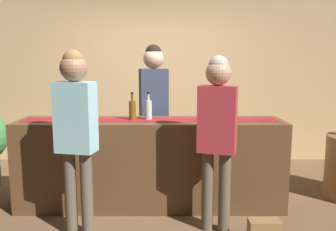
{
  "coord_description": "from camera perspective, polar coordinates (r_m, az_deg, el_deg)",
  "views": [
    {
      "loc": [
        0.19,
        -3.69,
        1.58
      ],
      "look_at": [
        0.2,
        0.0,
        1.02
      ],
      "focal_mm": 36.93,
      "sensor_mm": 36.0,
      "label": 1
    }
  ],
  "objects": [
    {
      "name": "wine_glass_mid_counter",
      "position": [
        3.81,
        7.08,
        0.96
      ],
      "size": [
        0.07,
        0.07,
        0.14
      ],
      "color": "silver",
      "rests_on": "bar_counter"
    },
    {
      "name": "counter_runner_cloth",
      "position": [
        3.75,
        -3.01,
        -0.71
      ],
      "size": [
        2.73,
        0.28,
        0.01
      ],
      "primitive_type": "cube",
      "color": "maroon",
      "rests_on": "bar_counter"
    },
    {
      "name": "back_wall",
      "position": [
        5.6,
        -2.07,
        7.36
      ],
      "size": [
        6.0,
        0.12,
        2.9
      ],
      "primitive_type": "cube",
      "color": "tan",
      "rests_on": "ground"
    },
    {
      "name": "ground_plane",
      "position": [
        4.02,
        -2.9,
        -14.46
      ],
      "size": [
        10.0,
        10.0,
        0.0
      ],
      "primitive_type": "plane",
      "color": "brown"
    },
    {
      "name": "customer_browsing",
      "position": [
        3.17,
        -15.09,
        -1.3
      ],
      "size": [
        0.37,
        0.26,
        1.69
      ],
      "rotation": [
        0.0,
        0.0,
        -0.2
      ],
      "color": "brown",
      "rests_on": "ground"
    },
    {
      "name": "wine_glass_near_customer",
      "position": [
        3.86,
        -16.21,
        0.77
      ],
      "size": [
        0.07,
        0.07,
        0.14
      ],
      "color": "silver",
      "rests_on": "bar_counter"
    },
    {
      "name": "customer_sipping",
      "position": [
        3.18,
        8.01,
        -1.71
      ],
      "size": [
        0.38,
        0.29,
        1.65
      ],
      "rotation": [
        0.0,
        0.0,
        -0.29
      ],
      "color": "brown",
      "rests_on": "ground"
    },
    {
      "name": "wine_bottle_amber",
      "position": [
        3.75,
        -6.0,
        0.96
      ],
      "size": [
        0.07,
        0.07,
        0.3
      ],
      "color": "brown",
      "rests_on": "bar_counter"
    },
    {
      "name": "wine_bottle_clear",
      "position": [
        3.74,
        -3.37,
        0.98
      ],
      "size": [
        0.07,
        0.07,
        0.3
      ],
      "color": "#B2C6C1",
      "rests_on": "bar_counter"
    },
    {
      "name": "bar_counter",
      "position": [
        3.86,
        -2.95,
        -7.85
      ],
      "size": [
        2.87,
        0.6,
        0.97
      ],
      "primitive_type": "cube",
      "color": "#543821",
      "rests_on": "ground"
    },
    {
      "name": "bartender",
      "position": [
        4.3,
        -2.49,
        2.69
      ],
      "size": [
        0.38,
        0.27,
        1.8
      ],
      "rotation": [
        0.0,
        0.0,
        3.38
      ],
      "color": "#26262B",
      "rests_on": "ground"
    }
  ]
}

